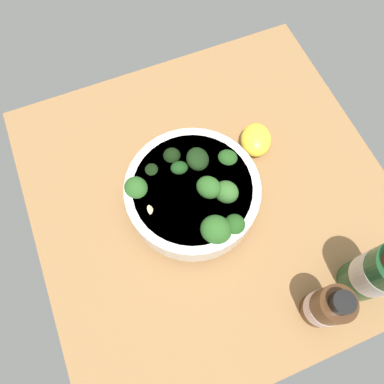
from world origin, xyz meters
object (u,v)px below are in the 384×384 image
Objects in this scene: bowl_of_broccoli at (193,192)px; lemon_wedge at (256,140)px; bottle_tall at (327,307)px; bottle_short at (378,273)px.

bowl_of_broccoli is 3.42× the size of lemon_wedge.
bottle_tall reaches higher than bowl_of_broccoli.
bottle_tall is (-11.06, 24.38, 0.78)cm from bowl_of_broccoli.
bowl_of_broccoli is 26.78cm from bottle_tall.
bottle_tall is 8.80cm from bottle_short.
bowl_of_broccoli is 30.16cm from bottle_short.
bottle_tall is at bearing 10.23° from bottle_short.
lemon_wedge is at bearing -157.56° from bowl_of_broccoli.
bowl_of_broccoli is 16.46cm from lemon_wedge.
bowl_of_broccoli is at bearing -49.76° from bottle_short.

